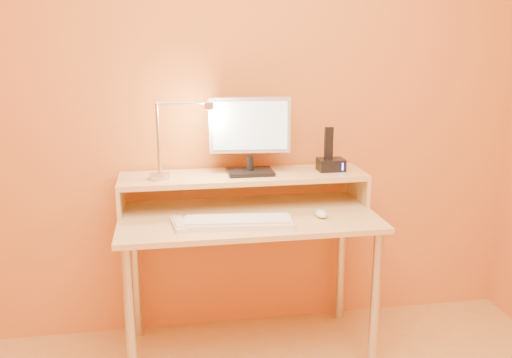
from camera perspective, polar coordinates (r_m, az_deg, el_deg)
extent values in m
cube|color=orange|center=(2.78, -1.86, 8.80)|extent=(3.00, 0.04, 2.50)
cylinder|color=silver|center=(2.48, -12.95, -14.32)|extent=(0.04, 0.04, 0.69)
cylinder|color=silver|center=(2.63, 12.28, -12.43)|extent=(0.04, 0.04, 0.69)
cylinder|color=silver|center=(2.92, -12.42, -9.62)|extent=(0.04, 0.04, 0.69)
cylinder|color=silver|center=(3.06, 8.84, -8.33)|extent=(0.04, 0.04, 0.69)
cube|color=tan|center=(2.58, -0.81, -3.99)|extent=(1.20, 0.60, 0.02)
cube|color=tan|center=(2.68, -13.89, -1.91)|extent=(0.02, 0.30, 0.14)
cube|color=tan|center=(2.84, 10.59, -0.82)|extent=(0.02, 0.30, 0.14)
cube|color=tan|center=(2.68, -1.31, 0.27)|extent=(1.20, 0.30, 0.02)
cube|color=black|center=(2.68, -0.61, 0.74)|extent=(0.22, 0.16, 0.02)
cylinder|color=black|center=(2.67, -0.61, 1.66)|extent=(0.04, 0.04, 0.07)
cube|color=silver|center=(2.64, -0.66, 5.62)|extent=(0.39, 0.07, 0.27)
cube|color=black|center=(2.67, -0.73, 5.70)|extent=(0.35, 0.04, 0.23)
cube|color=#BFE6F9|center=(2.62, -0.59, 5.56)|extent=(0.35, 0.04, 0.23)
cylinder|color=silver|center=(2.62, -9.99, 0.27)|extent=(0.10, 0.10, 0.02)
cylinder|color=silver|center=(2.58, -10.16, 4.10)|extent=(0.01, 0.01, 0.33)
cylinder|color=silver|center=(2.56, -7.61, 7.84)|extent=(0.24, 0.01, 0.01)
cylinder|color=silver|center=(2.57, -4.90, 7.60)|extent=(0.04, 0.04, 0.03)
cylinder|color=#FFEAC6|center=(2.57, -4.89, 7.25)|extent=(0.03, 0.03, 0.00)
cube|color=black|center=(2.76, 7.79, 1.49)|extent=(0.13, 0.10, 0.06)
cube|color=black|center=(2.74, 7.57, 3.72)|extent=(0.04, 0.03, 0.16)
cube|color=#272DFF|center=(2.73, 9.01, 1.28)|extent=(0.01, 0.00, 0.04)
cube|color=silver|center=(2.43, -1.93, -4.57)|extent=(0.50, 0.20, 0.02)
ellipsoid|color=silver|center=(2.56, 6.79, -3.59)|extent=(0.06, 0.10, 0.03)
cube|color=silver|center=(2.45, -8.05, -4.67)|extent=(0.08, 0.20, 0.02)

